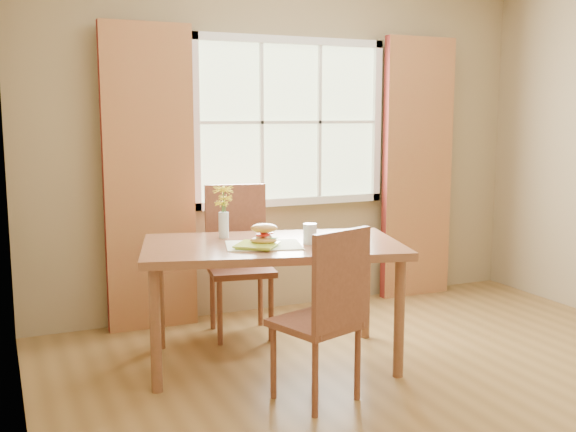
% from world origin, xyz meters
% --- Properties ---
extents(room, '(4.24, 3.84, 2.74)m').
position_xyz_m(room, '(0.00, 0.00, 1.35)').
color(room, brown).
rests_on(room, ground).
extents(window, '(1.62, 0.06, 1.32)m').
position_xyz_m(window, '(0.00, 1.87, 1.50)').
color(window, beige).
rests_on(window, room).
extents(curtain_left, '(0.65, 0.08, 2.20)m').
position_xyz_m(curtain_left, '(-1.15, 1.78, 1.10)').
color(curtain_left, maroon).
rests_on(curtain_left, room).
extents(curtain_right, '(0.65, 0.08, 2.20)m').
position_xyz_m(curtain_right, '(1.15, 1.78, 1.10)').
color(curtain_right, maroon).
rests_on(curtain_right, room).
extents(dining_table, '(1.76, 1.26, 0.77)m').
position_xyz_m(dining_table, '(-0.62, 0.77, 0.69)').
color(dining_table, brown).
rests_on(dining_table, room).
extents(chair_near, '(0.51, 0.51, 0.97)m').
position_xyz_m(chair_near, '(-0.59, 0.07, 0.53)').
color(chair_near, brown).
rests_on(chair_near, room).
extents(chair_far, '(0.51, 0.51, 1.06)m').
position_xyz_m(chair_far, '(-0.60, 1.44, 0.58)').
color(chair_far, brown).
rests_on(chair_far, room).
extents(placemat, '(0.52, 0.44, 0.01)m').
position_xyz_m(placemat, '(-0.70, 0.70, 0.77)').
color(placemat, '#E9EDC8').
rests_on(placemat, dining_table).
extents(plate, '(0.33, 0.33, 0.01)m').
position_xyz_m(plate, '(-0.76, 0.65, 0.78)').
color(plate, '#A6CF33').
rests_on(plate, placemat).
extents(croissant_sandwich, '(0.20, 0.17, 0.12)m').
position_xyz_m(croissant_sandwich, '(-0.71, 0.67, 0.85)').
color(croissant_sandwich, gold).
rests_on(croissant_sandwich, plate).
extents(water_glass, '(0.08, 0.08, 0.13)m').
position_xyz_m(water_glass, '(-0.41, 0.64, 0.83)').
color(water_glass, silver).
rests_on(water_glass, dining_table).
extents(flower_vase, '(0.14, 0.14, 0.34)m').
position_xyz_m(flower_vase, '(-0.83, 1.06, 0.98)').
color(flower_vase, silver).
rests_on(flower_vase, dining_table).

